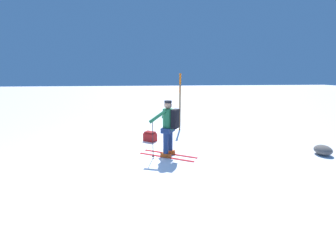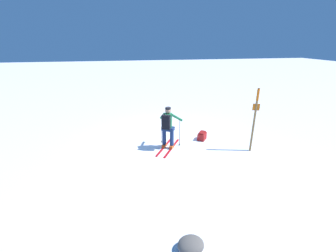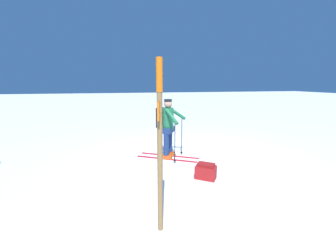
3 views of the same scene
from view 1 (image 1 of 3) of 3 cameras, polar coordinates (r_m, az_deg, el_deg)
ground_plane at (r=6.87m, az=-5.90°, el=-7.12°), size 80.00×80.00×0.00m
skier at (r=6.44m, az=0.17°, el=0.13°), size 1.22×1.69×1.64m
dropped_backpack at (r=8.11m, az=-4.57°, el=-2.69°), size 0.49×0.52×0.35m
trail_marker at (r=9.45m, az=3.06°, el=7.28°), size 0.23×0.11×2.39m
rock_boulder at (r=8.19m, az=34.68°, el=-5.04°), size 0.53×0.45×0.29m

